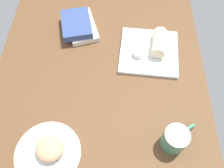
{
  "coord_description": "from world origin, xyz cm",
  "views": [
    {
      "loc": [
        57.11,
        6.85,
        88.97
      ],
      "look_at": [
        8.54,
        5.35,
        7.0
      ],
      "focal_mm": 37.96,
      "sensor_mm": 36.0,
      "label": 1
    }
  ],
  "objects_px": {
    "sauce_cup": "(138,53)",
    "book_stack": "(79,25)",
    "round_plate": "(48,153)",
    "square_plate": "(149,52)",
    "coffee_mug": "(176,139)",
    "scone_pastry": "(50,149)",
    "breakfast_wrap": "(159,43)"
  },
  "relations": [
    {
      "from": "round_plate",
      "to": "scone_pastry",
      "type": "xyz_separation_m",
      "value": [
        -0.01,
        0.01,
        0.03
      ]
    },
    {
      "from": "sauce_cup",
      "to": "book_stack",
      "type": "bearing_deg",
      "value": -120.19
    },
    {
      "from": "book_stack",
      "to": "sauce_cup",
      "type": "bearing_deg",
      "value": 59.81
    },
    {
      "from": "sauce_cup",
      "to": "breakfast_wrap",
      "type": "relative_size",
      "value": 0.35
    },
    {
      "from": "scone_pastry",
      "to": "square_plate",
      "type": "height_order",
      "value": "scone_pastry"
    },
    {
      "from": "round_plate",
      "to": "book_stack",
      "type": "relative_size",
      "value": 0.98
    },
    {
      "from": "round_plate",
      "to": "square_plate",
      "type": "height_order",
      "value": "square_plate"
    },
    {
      "from": "round_plate",
      "to": "sauce_cup",
      "type": "height_order",
      "value": "sauce_cup"
    },
    {
      "from": "scone_pastry",
      "to": "breakfast_wrap",
      "type": "xyz_separation_m",
      "value": [
        -0.48,
        0.41,
        0.01
      ]
    },
    {
      "from": "round_plate",
      "to": "square_plate",
      "type": "bearing_deg",
      "value": 140.92
    },
    {
      "from": "book_stack",
      "to": "scone_pastry",
      "type": "bearing_deg",
      "value": -3.66
    },
    {
      "from": "sauce_cup",
      "to": "book_stack",
      "type": "distance_m",
      "value": 0.32
    },
    {
      "from": "round_plate",
      "to": "breakfast_wrap",
      "type": "relative_size",
      "value": 1.75
    },
    {
      "from": "round_plate",
      "to": "scone_pastry",
      "type": "bearing_deg",
      "value": 124.2
    },
    {
      "from": "scone_pastry",
      "to": "sauce_cup",
      "type": "relative_size",
      "value": 2.06
    },
    {
      "from": "breakfast_wrap",
      "to": "coffee_mug",
      "type": "bearing_deg",
      "value": -77.53
    },
    {
      "from": "round_plate",
      "to": "book_stack",
      "type": "bearing_deg",
      "value": 175.22
    },
    {
      "from": "book_stack",
      "to": "round_plate",
      "type": "bearing_deg",
      "value": -4.78
    },
    {
      "from": "scone_pastry",
      "to": "breakfast_wrap",
      "type": "height_order",
      "value": "breakfast_wrap"
    },
    {
      "from": "breakfast_wrap",
      "to": "coffee_mug",
      "type": "relative_size",
      "value": 1.09
    },
    {
      "from": "scone_pastry",
      "to": "breakfast_wrap",
      "type": "distance_m",
      "value": 0.63
    },
    {
      "from": "breakfast_wrap",
      "to": "book_stack",
      "type": "relative_size",
      "value": 0.56
    },
    {
      "from": "scone_pastry",
      "to": "breakfast_wrap",
      "type": "bearing_deg",
      "value": 139.62
    },
    {
      "from": "round_plate",
      "to": "breakfast_wrap",
      "type": "height_order",
      "value": "breakfast_wrap"
    },
    {
      "from": "scone_pastry",
      "to": "book_stack",
      "type": "height_order",
      "value": "scone_pastry"
    },
    {
      "from": "round_plate",
      "to": "scone_pastry",
      "type": "distance_m",
      "value": 0.04
    },
    {
      "from": "round_plate",
      "to": "book_stack",
      "type": "distance_m",
      "value": 0.6
    },
    {
      "from": "scone_pastry",
      "to": "square_plate",
      "type": "bearing_deg",
      "value": 141.34
    },
    {
      "from": "book_stack",
      "to": "coffee_mug",
      "type": "height_order",
      "value": "coffee_mug"
    },
    {
      "from": "scone_pastry",
      "to": "sauce_cup",
      "type": "xyz_separation_m",
      "value": [
        -0.43,
        0.31,
        -0.01
      ]
    },
    {
      "from": "book_stack",
      "to": "square_plate",
      "type": "bearing_deg",
      "value": 67.69
    },
    {
      "from": "round_plate",
      "to": "coffee_mug",
      "type": "height_order",
      "value": "coffee_mug"
    }
  ]
}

